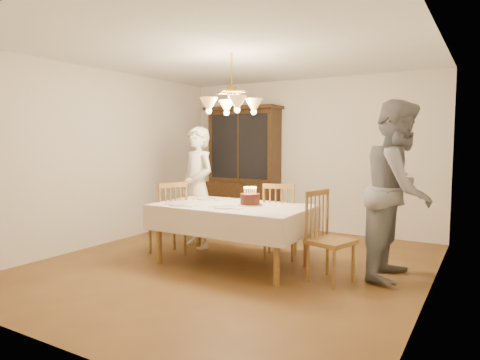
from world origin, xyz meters
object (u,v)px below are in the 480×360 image
Objects in this scene: china_hutch at (244,169)px; dining_table at (232,211)px; chair_far_side at (280,225)px; elderly_woman at (197,187)px; birthday_cake at (250,200)px.

dining_table is at bearing -63.17° from china_hutch.
elderly_woman reaches higher than chair_far_side.
dining_table is 1.08m from elderly_woman.
elderly_woman is at bearing 149.71° from dining_table.
china_hutch reaches higher than chair_far_side.
china_hutch reaches higher than dining_table.
chair_far_side is at bearing 73.70° from birthday_cake.
dining_table is 1.90× the size of chair_far_side.
birthday_cake is (-0.16, -0.54, 0.39)m from chair_far_side.
birthday_cake reaches higher than dining_table.
dining_table is at bearing -121.48° from chair_far_side.
elderly_woman reaches higher than birthday_cake.
elderly_woman is (0.23, -1.72, -0.17)m from china_hutch.
dining_table is 0.88× the size of china_hutch.
dining_table is 0.27m from birthday_cake.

